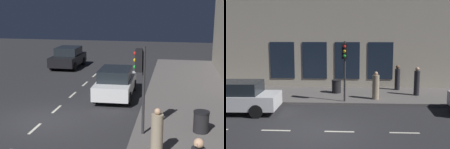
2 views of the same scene
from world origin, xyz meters
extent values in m
plane|color=#28282B|center=(0.00, 0.00, 0.00)|extent=(60.00, 60.00, 0.00)
cube|color=#5B5654|center=(6.25, 0.00, 0.07)|extent=(4.50, 32.00, 0.15)
cube|color=#B2A893|center=(8.80, 0.00, 3.98)|extent=(0.60, 32.00, 7.96)
cube|color=#192333|center=(8.47, -3.45, 2.04)|extent=(0.04, 1.72, 2.57)
cube|color=#192333|center=(8.47, -1.15, 2.04)|extent=(0.04, 1.72, 2.57)
cube|color=#192333|center=(8.47, 1.15, 2.04)|extent=(0.04, 1.72, 2.57)
cube|color=#192333|center=(8.47, 3.45, 2.04)|extent=(0.04, 1.72, 2.57)
cube|color=beige|center=(0.00, -3.60, 0.00)|extent=(0.12, 1.20, 0.01)
cube|color=beige|center=(0.00, -1.00, 0.00)|extent=(0.12, 1.20, 0.01)
cube|color=beige|center=(0.00, 1.60, 0.00)|extent=(0.12, 1.20, 0.01)
cylinder|color=#2D2D30|center=(4.41, -1.08, 1.82)|extent=(0.11, 0.11, 3.35)
cube|color=black|center=(4.23, -1.08, 2.98)|extent=(0.26, 0.32, 0.84)
sphere|color=red|center=(4.09, -1.08, 3.23)|extent=(0.15, 0.15, 0.15)
sphere|color=gold|center=(4.09, -1.08, 2.98)|extent=(0.15, 0.15, 0.15)
sphere|color=green|center=(4.09, -1.08, 2.72)|extent=(0.15, 0.15, 0.15)
cube|color=silver|center=(2.40, 4.36, 0.63)|extent=(1.97, 4.46, 0.70)
cube|color=black|center=(2.40, 4.19, 1.28)|extent=(1.68, 2.34, 0.60)
cylinder|color=black|center=(1.59, 2.97, 0.32)|extent=(0.24, 0.65, 0.64)
cylinder|color=black|center=(3.30, 3.02, 0.32)|extent=(0.24, 0.65, 0.64)
cylinder|color=#232328|center=(6.16, -5.46, 0.90)|extent=(0.47, 0.47, 1.51)
sphere|color=tan|center=(6.16, -5.46, 1.78)|extent=(0.25, 0.25, 0.25)
cube|color=tan|center=(6.10, -5.56, 1.78)|extent=(0.08, 0.07, 0.07)
cylinder|color=#232328|center=(7.77, -4.54, 0.86)|extent=(0.47, 0.47, 1.41)
sphere|color=brown|center=(7.77, -4.54, 1.69)|extent=(0.26, 0.26, 0.26)
cube|color=brown|center=(7.66, -4.59, 1.69)|extent=(0.07, 0.09, 0.07)
cylinder|color=gray|center=(5.03, -2.86, 0.85)|extent=(0.52, 0.52, 1.41)
sphere|color=tan|center=(5.03, -2.86, 1.66)|extent=(0.21, 0.21, 0.21)
cube|color=tan|center=(5.07, -2.95, 1.66)|extent=(0.07, 0.06, 0.06)
cylinder|color=black|center=(6.59, -0.50, 0.54)|extent=(0.58, 0.58, 0.78)
cylinder|color=black|center=(6.59, -0.50, 0.96)|extent=(0.61, 0.61, 0.06)
camera|label=1|loc=(5.55, -13.33, 5.11)|focal=54.92mm
camera|label=2|loc=(-10.53, -1.50, 3.93)|focal=43.80mm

